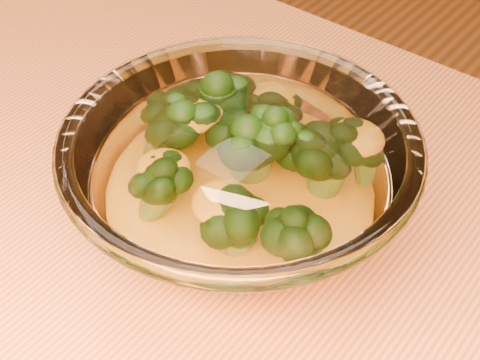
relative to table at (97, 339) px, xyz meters
The scene contains 4 objects.
table is the anchor object (origin of this frame).
glass_bowl 0.20m from the table, 50.14° to the left, with size 0.24×0.24×0.11m.
cheese_sauce 0.18m from the table, 50.14° to the left, with size 0.13×0.13×0.04m, color yellow.
broccoli_heap 0.21m from the table, 57.07° to the left, with size 0.17×0.14×0.08m.
Camera 1 is at (0.29, -0.17, 1.13)m, focal length 50.00 mm.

